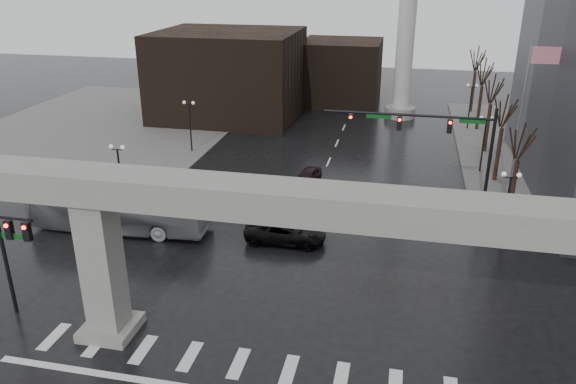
# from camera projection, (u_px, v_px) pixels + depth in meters

# --- Properties ---
(ground) EXTENTS (160.00, 160.00, 0.00)m
(ground) POSITION_uv_depth(u_px,v_px,m) (245.00, 350.00, 27.03)
(ground) COLOR black
(ground) RESTS_ON ground
(sidewalk_nw) EXTENTS (28.00, 36.00, 0.15)m
(sidewalk_nw) POSITION_uv_depth(u_px,v_px,m) (115.00, 123.00, 64.58)
(sidewalk_nw) COLOR #63605E
(sidewalk_nw) RESTS_ON ground
(elevated_guideway) EXTENTS (48.00, 2.60, 8.70)m
(elevated_guideway) POSITION_uv_depth(u_px,v_px,m) (268.00, 224.00, 24.16)
(elevated_guideway) COLOR gray
(elevated_guideway) RESTS_ON ground
(building_far_left) EXTENTS (16.00, 14.00, 10.00)m
(building_far_left) POSITION_uv_depth(u_px,v_px,m) (229.00, 75.00, 65.80)
(building_far_left) COLOR black
(building_far_left) RESTS_ON ground
(building_far_mid) EXTENTS (10.00, 10.00, 8.00)m
(building_far_mid) POSITION_uv_depth(u_px,v_px,m) (341.00, 72.00, 72.89)
(building_far_mid) COLOR black
(building_far_mid) RESTS_ON ground
(smokestack) EXTENTS (3.60, 3.60, 30.00)m
(smokestack) POSITION_uv_depth(u_px,v_px,m) (409.00, 0.00, 62.35)
(smokestack) COLOR beige
(smokestack) RESTS_ON ground
(signal_mast_arm) EXTENTS (12.12, 0.43, 8.00)m
(signal_mast_arm) POSITION_uv_depth(u_px,v_px,m) (437.00, 135.00, 40.05)
(signal_mast_arm) COLOR black
(signal_mast_arm) RESTS_ON ground
(signal_left_pole) EXTENTS (2.30, 0.30, 6.00)m
(signal_left_pole) POSITION_uv_depth(u_px,v_px,m) (12.00, 245.00, 28.30)
(signal_left_pole) COLOR black
(signal_left_pole) RESTS_ON ground
(flagpole_assembly) EXTENTS (2.06, 0.12, 12.00)m
(flagpole_assembly) POSITION_uv_depth(u_px,v_px,m) (526.00, 106.00, 41.07)
(flagpole_assembly) COLOR silver
(flagpole_assembly) RESTS_ON ground
(lamp_right_0) EXTENTS (1.22, 0.32, 5.11)m
(lamp_right_0) POSITION_uv_depth(u_px,v_px,m) (508.00, 196.00, 35.74)
(lamp_right_0) COLOR black
(lamp_right_0) RESTS_ON ground
(lamp_right_1) EXTENTS (1.22, 0.32, 5.11)m
(lamp_right_1) POSITION_uv_depth(u_px,v_px,m) (485.00, 135.00, 48.39)
(lamp_right_1) COLOR black
(lamp_right_1) RESTS_ON ground
(lamp_right_2) EXTENTS (1.22, 0.32, 5.11)m
(lamp_right_2) POSITION_uv_depth(u_px,v_px,m) (471.00, 99.00, 61.04)
(lamp_right_2) COLOR black
(lamp_right_2) RESTS_ON ground
(lamp_left_0) EXTENTS (1.22, 0.32, 5.11)m
(lamp_left_0) POSITION_uv_depth(u_px,v_px,m) (119.00, 166.00, 40.98)
(lamp_left_0) COLOR black
(lamp_left_0) RESTS_ON ground
(lamp_left_1) EXTENTS (1.22, 0.32, 5.11)m
(lamp_left_1) POSITION_uv_depth(u_px,v_px,m) (190.00, 118.00, 53.63)
(lamp_left_1) COLOR black
(lamp_left_1) RESTS_ON ground
(lamp_left_2) EXTENTS (1.22, 0.32, 5.11)m
(lamp_left_2) POSITION_uv_depth(u_px,v_px,m) (233.00, 88.00, 66.28)
(lamp_left_2) COLOR black
(lamp_left_2) RESTS_ON ground
(tree_right_0) EXTENTS (1.09, 1.58, 7.50)m
(tree_right_0) POSITION_uv_depth(u_px,v_px,m) (514.00, 185.00, 39.43)
(tree_right_0) COLOR black
(tree_right_0) RESTS_ON ground
(tree_right_1) EXTENTS (1.09, 1.61, 7.67)m
(tree_right_1) POSITION_uv_depth(u_px,v_px,m) (499.00, 149.00, 46.63)
(tree_right_1) COLOR black
(tree_right_1) RESTS_ON ground
(tree_right_2) EXTENTS (1.10, 1.63, 7.85)m
(tree_right_2) POSITION_uv_depth(u_px,v_px,m) (488.00, 123.00, 53.84)
(tree_right_2) COLOR black
(tree_right_2) RESTS_ON ground
(tree_right_3) EXTENTS (1.11, 1.66, 8.02)m
(tree_right_3) POSITION_uv_depth(u_px,v_px,m) (480.00, 104.00, 61.05)
(tree_right_3) COLOR black
(tree_right_3) RESTS_ON ground
(tree_right_4) EXTENTS (1.12, 1.69, 8.19)m
(tree_right_4) POSITION_uv_depth(u_px,v_px,m) (474.00, 88.00, 68.25)
(tree_right_4) COLOR black
(tree_right_4) RESTS_ON ground
(pickup_truck) EXTENTS (5.43, 2.58, 1.50)m
(pickup_truck) POSITION_uv_depth(u_px,v_px,m) (285.00, 231.00, 37.19)
(pickup_truck) COLOR black
(pickup_truck) RESTS_ON ground
(city_bus) EXTENTS (12.58, 3.42, 3.47)m
(city_bus) POSITION_uv_depth(u_px,v_px,m) (119.00, 206.00, 38.55)
(city_bus) COLOR #A5A6AA
(city_bus) RESTS_ON ground
(far_car) EXTENTS (2.17, 4.03, 1.30)m
(far_car) POSITION_uv_depth(u_px,v_px,m) (308.00, 176.00, 46.98)
(far_car) COLOR black
(far_car) RESTS_ON ground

